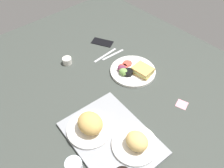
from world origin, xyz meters
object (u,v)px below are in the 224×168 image
bread_plate_near (136,143)px  fork (113,55)px  plate_with_salad (133,71)px  espresso_cup (67,61)px  knife (105,55)px  serving_tray (111,138)px  cell_phone (102,42)px  sticky_note (182,104)px  bread_plate_far (90,125)px

bread_plate_near → fork: 67.17cm
plate_with_salad → espresso_cup: 41.51cm
plate_with_salad → knife: size_ratio=1.42×
serving_tray → cell_phone: bearing=-37.0°
bread_plate_near → fork: bearing=-33.5°
serving_tray → cell_phone: 75.51cm
plate_with_salad → fork: 20.87cm
fork → sticky_note: 54.95cm
bread_plate_far → sticky_note: (-19.16, -46.26, -5.53)cm
bread_plate_far → fork: bearing=-52.6°
bread_plate_far → espresso_cup: bread_plate_far is taller
serving_tray → plate_with_salad: (24.70, -39.59, 0.97)cm
bread_plate_far → knife: (38.78, -42.77, -5.34)cm
plate_with_salad → cell_phone: (35.59, -5.88, -1.37)cm
bread_plate_far → plate_with_salad: (15.11, -44.35, -3.82)cm
serving_tray → sticky_note: bearing=-103.0°
bread_plate_far → sticky_note: size_ratio=3.82×
bread_plate_far → plate_with_salad: bread_plate_far is taller
serving_tray → espresso_cup: espresso_cup is taller
serving_tray → plate_with_salad: plate_with_salad is taller
serving_tray → plate_with_salad: size_ratio=1.66×
sticky_note → serving_tray: bearing=77.0°
bread_plate_near → cell_phone: bearing=-29.8°
espresso_cup → knife: bearing=-113.7°
fork → knife: bearing=-32.8°
espresso_cup → cell_phone: 30.29cm
fork → cell_phone: size_ratio=1.18×
bread_plate_far → plate_with_salad: 47.01cm
espresso_cup → cell_phone: espresso_cup is taller
bread_plate_far → knife: size_ratio=1.13×
serving_tray → espresso_cup: (58.36, -15.29, 1.20)cm
bread_plate_far → fork: bread_plate_far is taller
bread_plate_far → knife: bearing=-47.8°
serving_tray → bread_plate_far: bread_plate_far is taller
fork → knife: size_ratio=0.89×
bread_plate_far → espresso_cup: 52.85cm
bread_plate_near → espresso_cup: 69.69cm
bread_plate_near → sticky_note: bread_plate_near is taller
plate_with_salad → bread_plate_far: bearing=108.8°
sticky_note → plate_with_salad: bearing=3.2°
bread_plate_far → espresso_cup: size_ratio=3.82×
bread_plate_near → plate_with_salad: bearing=-44.5°
fork → knife: same height
bread_plate_near → cell_phone: bread_plate_near is taller
serving_tray → espresso_cup: size_ratio=8.04×
espresso_cup → cell_phone: (1.93, -30.18, -1.60)cm
knife → cell_phone: cell_phone is taller
sticky_note → espresso_cup: bearing=21.1°
bread_plate_near → espresso_cup: bearing=-8.5°
bread_plate_far → serving_tray: bearing=-153.6°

